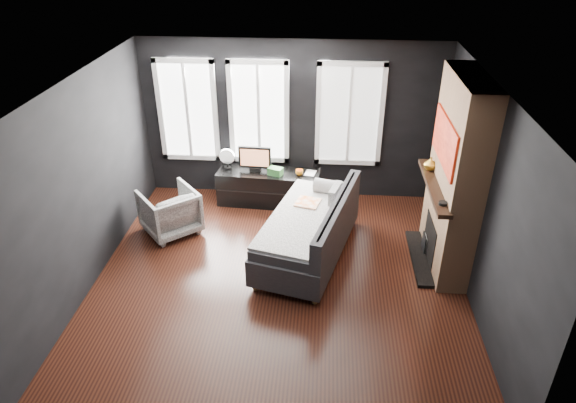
# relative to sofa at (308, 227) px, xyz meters

# --- Properties ---
(floor) EXTENTS (5.00, 5.00, 0.00)m
(floor) POSITION_rel_sofa_xyz_m (-0.36, -0.60, -0.48)
(floor) COLOR black
(floor) RESTS_ON ground
(ceiling) EXTENTS (5.00, 5.00, 0.00)m
(ceiling) POSITION_rel_sofa_xyz_m (-0.36, -0.60, 2.22)
(ceiling) COLOR white
(ceiling) RESTS_ON ground
(wall_back) EXTENTS (5.00, 0.02, 2.70)m
(wall_back) POSITION_rel_sofa_xyz_m (-0.36, 1.90, 0.87)
(wall_back) COLOR black
(wall_back) RESTS_ON ground
(wall_left) EXTENTS (0.02, 5.00, 2.70)m
(wall_left) POSITION_rel_sofa_xyz_m (-2.86, -0.60, 0.87)
(wall_left) COLOR black
(wall_left) RESTS_ON ground
(wall_right) EXTENTS (0.02, 5.00, 2.70)m
(wall_right) POSITION_rel_sofa_xyz_m (2.14, -0.60, 0.87)
(wall_right) COLOR black
(wall_right) RESTS_ON ground
(windows) EXTENTS (4.00, 0.16, 1.76)m
(windows) POSITION_rel_sofa_xyz_m (-0.81, 1.86, 1.90)
(windows) COLOR white
(windows) RESTS_ON wall_back
(fireplace) EXTENTS (0.70, 1.62, 2.70)m
(fireplace) POSITION_rel_sofa_xyz_m (1.94, 0.00, 0.87)
(fireplace) COLOR #93724C
(fireplace) RESTS_ON floor
(sofa) EXTENTS (1.65, 2.44, 0.96)m
(sofa) POSITION_rel_sofa_xyz_m (0.00, 0.00, 0.00)
(sofa) COLOR black
(sofa) RESTS_ON floor
(stripe_pillow) EXTENTS (0.21, 0.43, 0.41)m
(stripe_pillow) POSITION_rel_sofa_xyz_m (0.38, 0.47, 0.21)
(stripe_pillow) COLOR gray
(stripe_pillow) RESTS_ON sofa
(armchair) EXTENTS (1.05, 1.05, 0.79)m
(armchair) POSITION_rel_sofa_xyz_m (-2.16, 0.47, -0.08)
(armchair) COLOR silver
(armchair) RESTS_ON floor
(media_console) EXTENTS (1.75, 0.65, 0.59)m
(media_console) POSITION_rel_sofa_xyz_m (-0.73, 1.50, -0.18)
(media_console) COLOR black
(media_console) RESTS_ON floor
(monitor) EXTENTS (0.56, 0.15, 0.49)m
(monitor) POSITION_rel_sofa_xyz_m (-0.96, 1.53, 0.36)
(monitor) COLOR black
(monitor) RESTS_ON media_console
(desk_fan) EXTENTS (0.29, 0.29, 0.37)m
(desk_fan) POSITION_rel_sofa_xyz_m (-1.43, 1.57, 0.30)
(desk_fan) COLOR #989898
(desk_fan) RESTS_ON media_console
(mug) EXTENTS (0.14, 0.12, 0.13)m
(mug) POSITION_rel_sofa_xyz_m (-0.21, 1.42, 0.17)
(mug) COLOR orange
(mug) RESTS_ON media_console
(book) EXTENTS (0.17, 0.05, 0.23)m
(book) POSITION_rel_sofa_xyz_m (-0.11, 1.50, 0.23)
(book) COLOR tan
(book) RESTS_ON media_console
(storage_box) EXTENTS (0.27, 0.22, 0.13)m
(storage_box) POSITION_rel_sofa_xyz_m (-0.60, 1.40, 0.17)
(storage_box) COLOR #377A37
(storage_box) RESTS_ON media_console
(mantel_vase) EXTENTS (0.19, 0.19, 0.18)m
(mantel_vase) POSITION_rel_sofa_xyz_m (1.69, 0.45, 0.84)
(mantel_vase) COLOR #EDA243
(mantel_vase) RESTS_ON fireplace
(mantel_clock) EXTENTS (0.12, 0.12, 0.04)m
(mantel_clock) POSITION_rel_sofa_xyz_m (1.69, -0.55, 0.77)
(mantel_clock) COLOR black
(mantel_clock) RESTS_ON fireplace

